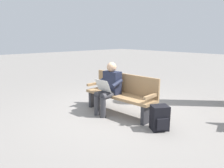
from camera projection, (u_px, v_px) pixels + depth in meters
name	position (u px, v px, depth m)	size (l,w,h in m)	color
ground_plane	(119.00, 113.00, 4.91)	(40.00, 40.00, 0.00)	gray
bench_near	(121.00, 93.00, 4.86)	(1.83, 0.60, 0.90)	#9E7A51
person_seated	(109.00, 87.00, 4.78)	(0.59, 0.59, 1.18)	#1E2338
backpack	(160.00, 118.00, 3.97)	(0.39, 0.40, 0.48)	black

